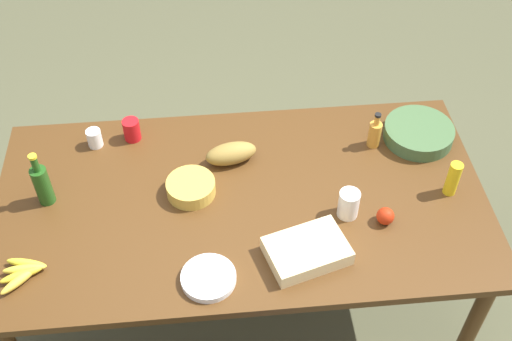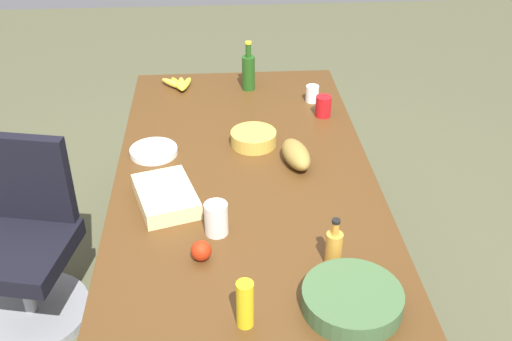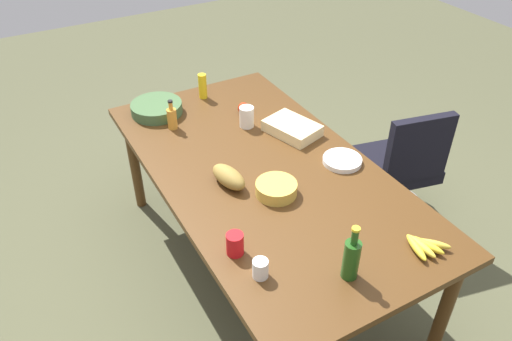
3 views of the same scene
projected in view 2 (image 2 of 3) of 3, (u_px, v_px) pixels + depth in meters
The scene contains 16 objects.
ground_plane at pixel (246, 299), 3.15m from camera, with size 10.00×10.00×0.00m, color #515238.
conference_table at pixel (245, 182), 2.76m from camera, with size 2.17×1.14×0.80m.
office_chair at pixel (24, 256), 2.89m from camera, with size 0.58×0.57×0.91m.
apple_red at pixel (201, 251), 2.18m from camera, with size 0.08×0.08×0.08m, color #B6270D.
mayo_jar at pixel (216, 219), 2.30m from camera, with size 0.09×0.09×0.13m, color white.
banana_bunch at pixel (179, 84), 3.44m from camera, with size 0.18×0.19×0.04m.
chip_bowl at pixel (253, 138), 2.89m from camera, with size 0.22×0.22×0.07m, color gold.
paper_cup at pixel (312, 94), 3.28m from camera, with size 0.07×0.07×0.09m, color white.
sheet_cake at pixel (166, 196), 2.48m from camera, with size 0.32×0.22×0.07m, color beige.
wine_bottle at pixel (248, 71), 3.38m from camera, with size 0.08×0.08×0.28m.
dressing_bottle at pixel (334, 247), 2.15m from camera, with size 0.08×0.08×0.19m.
mustard_bottle at pixel (245, 304), 1.89m from camera, with size 0.06×0.06×0.17m, color yellow.
paper_plate_stack at pixel (154, 151), 2.82m from camera, with size 0.22×0.22×0.03m, color white.
bread_loaf at pixel (296, 154), 2.73m from camera, with size 0.24×0.11×0.10m, color olive.
red_solo_cup at pixel (323, 106), 3.13m from camera, with size 0.08×0.08×0.11m, color red.
salad_bowl at pixel (352, 300), 1.98m from camera, with size 0.33×0.33×0.07m, color #406138.
Camera 2 is at (-2.30, 0.11, 2.25)m, focal length 42.60 mm.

